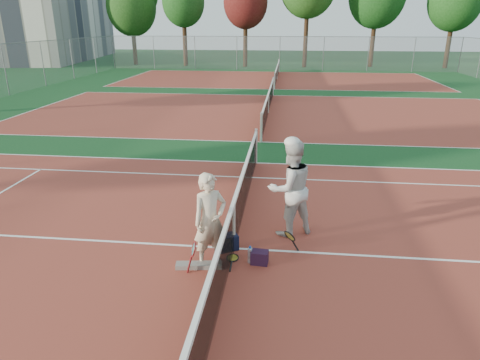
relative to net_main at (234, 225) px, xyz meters
name	(u,v)px	position (x,y,z in m)	size (l,w,h in m)	color
ground	(234,249)	(0.00, 0.00, -0.51)	(130.00, 130.00, 0.00)	#103B19
court_main	(234,248)	(0.00, 0.00, -0.51)	(23.77, 10.97, 0.01)	maroon
court_far_a	(268,113)	(0.00, 13.50, -0.51)	(23.77, 10.97, 0.01)	maroon
court_far_b	(277,79)	(0.00, 27.00, -0.51)	(23.77, 10.97, 0.01)	maroon
net_main	(234,225)	(0.00, 0.00, 0.00)	(0.10, 10.98, 1.02)	black
net_far_a	(269,103)	(0.00, 13.50, 0.00)	(0.10, 10.98, 1.02)	black
net_far_b	(277,73)	(0.00, 27.00, 0.00)	(0.10, 10.98, 1.02)	black
fence_back	(280,54)	(0.00, 34.00, 0.99)	(32.00, 0.06, 3.00)	slate
player_a	(210,220)	(-0.35, -0.59, 0.36)	(0.64, 0.42, 1.75)	beige
player_b	(290,188)	(1.05, 0.80, 0.50)	(0.98, 0.76, 2.01)	silver
racket_red	(194,257)	(-0.60, -0.91, -0.22)	(0.19, 0.27, 0.59)	maroon
racket_black_held	(289,243)	(1.07, -0.13, -0.25)	(0.35, 0.27, 0.52)	black
racket_spare	(233,258)	(0.02, -0.38, -0.49)	(0.60, 0.27, 0.03)	black
sports_bag_navy	(227,242)	(-0.13, -0.04, -0.36)	(0.39, 0.27, 0.31)	black
sports_bag_purple	(260,257)	(0.53, -0.49, -0.38)	(0.31, 0.21, 0.25)	black
net_cover_canvas	(199,265)	(-0.54, -0.76, -0.47)	(0.83, 0.19, 0.09)	slate
water_bottle	(250,255)	(0.36, -0.48, -0.36)	(0.09, 0.09, 0.30)	silver
tree_back_0	(131,7)	(-15.35, 38.15, 5.17)	(5.02, 5.02, 8.59)	#382314
tree_back_1	(183,2)	(-9.73, 37.42, 5.56)	(4.17, 4.17, 8.51)	#382314
tree_back_maroon	(246,3)	(-3.51, 37.02, 5.48)	(4.28, 4.28, 8.49)	#382314
tree_back_5	(455,0)	(16.13, 37.90, 5.63)	(4.92, 4.92, 8.99)	#382314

